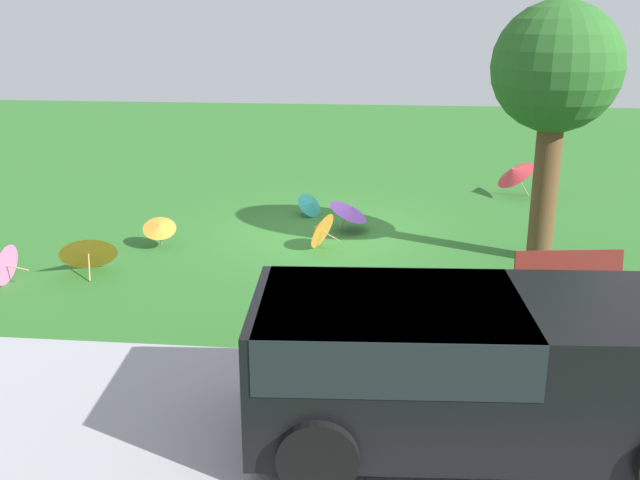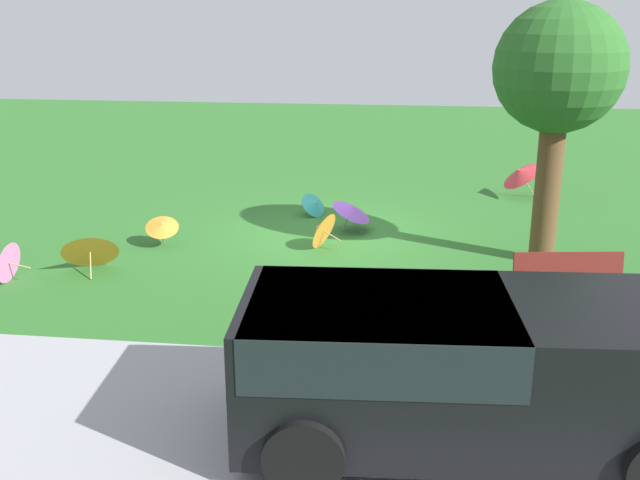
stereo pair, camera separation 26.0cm
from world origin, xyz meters
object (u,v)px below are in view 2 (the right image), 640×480
(park_bench, at_px, (564,278))
(shade_tree, at_px, (559,73))
(parasol_orange_2, at_px, (321,229))
(parasol_teal_0, at_px, (314,204))
(parasol_orange_0, at_px, (90,248))
(van_dark, at_px, (455,360))
(parasol_pink_0, at_px, (5,262))
(parasol_red_0, at_px, (520,173))
(parasol_purple_3, at_px, (352,210))
(parasol_orange_1, at_px, (162,226))

(park_bench, bearing_deg, shade_tree, -91.04)
(parasol_orange_2, bearing_deg, parasol_teal_0, -79.27)
(parasol_orange_0, bearing_deg, parasol_orange_2, -154.73)
(park_bench, distance_m, parasol_orange_2, 4.57)
(van_dark, xyz_separation_m, parasol_orange_0, (5.81, -4.39, -0.51))
(shade_tree, bearing_deg, parasol_pink_0, 13.97)
(van_dark, distance_m, park_bench, 4.20)
(parasol_orange_0, bearing_deg, parasol_pink_0, 30.22)
(van_dark, bearing_deg, shade_tree, -107.22)
(parasol_orange_2, distance_m, parasol_pink_0, 5.41)
(van_dark, distance_m, parasol_pink_0, 7.91)
(van_dark, distance_m, parasol_orange_0, 7.30)
(parasol_red_0, relative_size, parasol_purple_3, 1.20)
(shade_tree, bearing_deg, park_bench, 88.96)
(parasol_orange_1, relative_size, parasol_orange_2, 0.91)
(parasol_purple_3, bearing_deg, parasol_teal_0, -48.74)
(park_bench, relative_size, parasol_orange_2, 2.02)
(van_dark, xyz_separation_m, parasol_purple_3, (1.62, -7.25, -0.46))
(park_bench, bearing_deg, parasol_red_0, -92.00)
(shade_tree, bearing_deg, parasol_teal_0, -28.54)
(shade_tree, height_order, parasol_orange_2, shade_tree)
(parasol_teal_0, bearing_deg, parasol_orange_1, 43.91)
(parasol_pink_0, relative_size, parasol_purple_3, 0.71)
(shade_tree, xyz_separation_m, parasol_red_0, (-0.19, -4.52, -2.65))
(parasol_orange_0, relative_size, parasol_teal_0, 1.57)
(shade_tree, xyz_separation_m, parasol_teal_0, (4.36, -2.37, -2.98))
(shade_tree, distance_m, parasol_purple_3, 4.64)
(parasol_orange_2, xyz_separation_m, parasol_pink_0, (4.84, 2.41, -0.02))
(shade_tree, xyz_separation_m, parasol_orange_1, (6.89, 0.07, -2.84))
(parasol_red_0, distance_m, parasol_purple_3, 4.84)
(parasol_red_0, bearing_deg, park_bench, 88.00)
(park_bench, xyz_separation_m, shade_tree, (-0.04, -2.13, 2.78))
(parasol_orange_2, bearing_deg, van_dark, 109.08)
(shade_tree, bearing_deg, parasol_purple_3, -21.23)
(van_dark, distance_m, parasol_orange_1, 7.74)
(parasol_orange_2, bearing_deg, parasol_red_0, -133.95)
(parasol_orange_1, bearing_deg, parasol_red_0, -147.04)
(parasol_orange_2, bearing_deg, parasol_pink_0, 26.49)
(park_bench, distance_m, shade_tree, 3.50)
(parasol_orange_1, xyz_separation_m, parasol_pink_0, (1.91, 2.12, -0.06))
(parasol_orange_0, height_order, parasol_orange_2, parasol_orange_0)
(van_dark, relative_size, park_bench, 2.85)
(van_dark, relative_size, parasol_pink_0, 6.81)
(van_dark, height_order, shade_tree, shade_tree)
(park_bench, xyz_separation_m, parasol_orange_0, (7.60, -0.61, -0.06))
(parasol_pink_0, bearing_deg, parasol_teal_0, -134.24)
(parasol_pink_0, bearing_deg, parasol_red_0, -143.25)
(parasol_orange_0, relative_size, parasol_red_0, 0.99)
(parasol_orange_0, relative_size, parasol_purple_3, 1.18)
(van_dark, relative_size, parasol_orange_0, 4.08)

